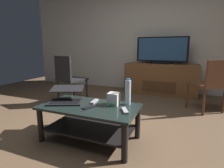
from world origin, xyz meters
TOP-DOWN VIEW (x-y plane):
  - ground_plane at (0.00, 0.00)m, footprint 7.68×7.68m
  - back_wall at (0.00, 2.54)m, footprint 6.40×0.12m
  - coffee_table at (-0.10, -0.18)m, footprint 1.06×0.57m
  - media_cabinet at (0.35, 2.22)m, footprint 1.55×0.46m
  - television at (0.35, 2.19)m, footprint 1.08×0.20m
  - dining_chair at (1.22, 1.32)m, footprint 0.62×0.62m
  - side_chair at (-1.15, 0.89)m, footprint 0.53×0.53m
  - laptop at (-0.43, -0.15)m, footprint 0.50×0.50m
  - router_box at (0.13, -0.06)m, footprint 0.12×0.12m
  - water_bottle_near at (0.27, 0.02)m, footprint 0.06×0.06m
  - cell_phone at (-0.07, -0.25)m, footprint 0.12×0.16m
  - tv_remote at (0.31, -0.21)m, footprint 0.12×0.16m
  - soundbar_remote at (-0.11, -0.05)m, footprint 0.06×0.16m

SIDE VIEW (x-z plane):
  - ground_plane at x=0.00m, z-range 0.00..0.00m
  - coffee_table at x=-0.10m, z-range 0.07..0.48m
  - media_cabinet at x=0.35m, z-range 0.00..0.68m
  - cell_phone at x=-0.07m, z-range 0.40..0.41m
  - tv_remote at x=0.31m, z-range 0.40..0.42m
  - soundbar_remote at x=-0.11m, z-range 0.40..0.42m
  - laptop at x=-0.43m, z-range 0.39..0.54m
  - router_box at x=0.13m, z-range 0.40..0.54m
  - dining_chair at x=1.22m, z-range 0.06..0.91m
  - side_chair at x=-1.15m, z-range 0.05..0.93m
  - water_bottle_near at x=0.27m, z-range 0.40..0.69m
  - television at x=0.35m, z-range 0.67..1.24m
  - back_wall at x=0.00m, z-range 0.00..2.80m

